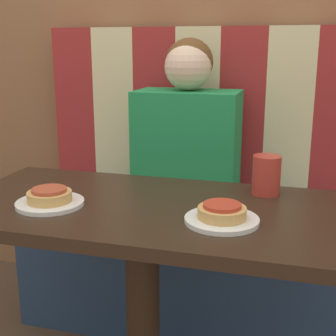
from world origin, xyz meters
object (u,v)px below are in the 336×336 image
person (187,137)px  drinking_cup (266,175)px  plate_right (222,220)px  pizza_left (49,195)px  plate_left (50,203)px  pizza_right (222,211)px

person → drinking_cup: (0.33, -0.38, -0.03)m
drinking_cup → plate_right: bearing=-108.4°
plate_right → pizza_left: pizza_left is taller
person → drinking_cup: 0.50m
person → plate_left: bearing=-110.5°
plate_right → pizza_right: bearing=-14.0°
pizza_left → drinking_cup: drinking_cup is taller
person → plate_right: bearing=-69.5°
plate_right → pizza_left: bearing=-180.0°
plate_left → drinking_cup: size_ratio=1.61×
plate_left → person: bearing=69.5°
plate_left → plate_right: size_ratio=1.00×
plate_right → drinking_cup: bearing=71.6°
person → plate_right: 0.69m
person → pizza_right: bearing=-69.5°
person → plate_left: person is taller
plate_right → pizza_left: (-0.48, -0.00, 0.02)m
pizza_left → plate_right: bearing=0.0°
pizza_left → person: bearing=69.5°
person → pizza_left: bearing=-110.5°
drinking_cup → person: bearing=131.2°
plate_left → pizza_right: pizza_right is taller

